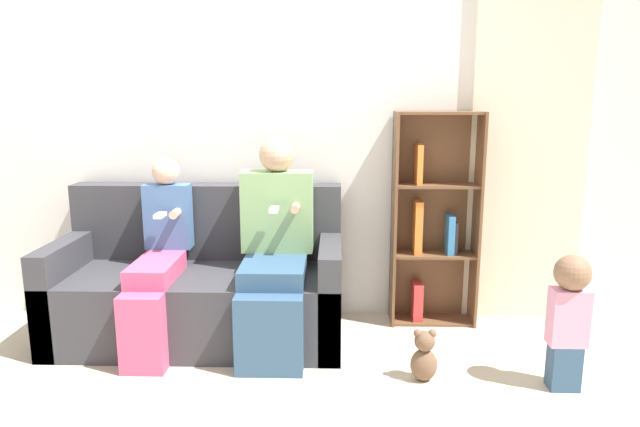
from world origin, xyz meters
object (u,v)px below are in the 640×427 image
couch (201,288)px  child_seated (158,256)px  bookshelf (433,223)px  teddy_bear (424,357)px  adult_seated (275,241)px  toddler_standing (569,314)px

couch → child_seated: (-0.21, -0.16, 0.25)m
couch → bookshelf: 1.57m
teddy_bear → adult_seated: bearing=152.3°
child_seated → bookshelf: size_ratio=0.80×
couch → bookshelf: size_ratio=1.25×
child_seated → adult_seated: bearing=3.0°
couch → toddler_standing: 2.14m
bookshelf → teddy_bear: 1.03m
child_seated → teddy_bear: size_ratio=3.87×
bookshelf → child_seated: bearing=-164.9°
toddler_standing → bookshelf: bookshelf is taller
adult_seated → child_seated: 0.71m
adult_seated → couch: bearing=165.9°
couch → teddy_bear: couch is taller
child_seated → teddy_bear: bearing=-14.7°
bookshelf → teddy_bear: bookshelf is taller
child_seated → bookshelf: bookshelf is taller
couch → toddler_standing: (2.05, -0.63, 0.10)m
child_seated → toddler_standing: child_seated is taller
child_seated → bookshelf: bearing=15.1°
couch → teddy_bear: 1.45m
toddler_standing → teddy_bear: 0.77m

